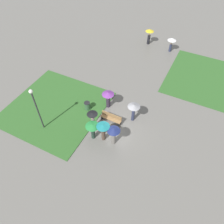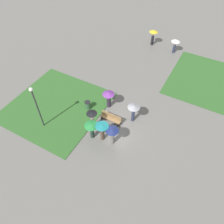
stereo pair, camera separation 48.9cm
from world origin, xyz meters
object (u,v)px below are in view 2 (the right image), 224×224
at_px(trash_bin, 88,105).
at_px(lone_walker_far_path, 153,34).
at_px(crowd_person_black, 92,117).
at_px(crowd_person_teal, 102,128).
at_px(crowd_person_green, 92,127).
at_px(lamp_post, 36,103).
at_px(crowd_person_grey, 134,109).
at_px(crowd_person_navy, 112,132).
at_px(crowd_person_purple, 109,96).
at_px(park_bench, 111,118).
at_px(lone_walker_mid_plaza, 175,43).

xyz_separation_m(trash_bin, lone_walker_far_path, (1.03, 13.82, 0.97)).
distance_m(crowd_person_black, crowd_person_teal, 1.56).
bearing_deg(crowd_person_green, lamp_post, -37.48).
bearing_deg(crowd_person_black, lone_walker_far_path, 133.30).
xyz_separation_m(crowd_person_green, crowd_person_grey, (2.22, 3.34, 0.20)).
height_order(trash_bin, crowd_person_navy, crowd_person_navy).
height_order(crowd_person_green, crowd_person_purple, crowd_person_purple).
xyz_separation_m(crowd_person_green, crowd_person_teal, (0.86, 0.25, 0.12)).
bearing_deg(park_bench, crowd_person_teal, -80.88).
xyz_separation_m(crowd_person_teal, lone_walker_mid_plaza, (1.10, 15.72, -0.03)).
height_order(park_bench, crowd_person_green, crowd_person_green).
distance_m(lamp_post, trash_bin, 4.98).
distance_m(crowd_person_teal, lone_walker_far_path, 16.29).
bearing_deg(crowd_person_teal, lone_walker_far_path, 123.72).
distance_m(crowd_person_purple, lone_walker_far_path, 12.58).
height_order(crowd_person_grey, lone_walker_mid_plaza, crowd_person_grey).
bearing_deg(crowd_person_navy, lone_walker_far_path, 95.89).
relative_size(crowd_person_black, lone_walker_mid_plaza, 1.09).
height_order(lamp_post, crowd_person_purple, lamp_post).
relative_size(park_bench, crowd_person_teal, 1.03).
bearing_deg(lone_walker_mid_plaza, crowd_person_black, -97.94).
bearing_deg(park_bench, crowd_person_green, -103.06).
xyz_separation_m(crowd_person_green, crowd_person_purple, (-0.57, 3.86, 0.03)).
relative_size(crowd_person_grey, lone_walker_mid_plaza, 1.09).
distance_m(park_bench, crowd_person_grey, 2.21).
bearing_deg(crowd_person_grey, lone_walker_far_path, 142.72).
relative_size(lamp_post, trash_bin, 5.10).
height_order(crowd_person_purple, crowd_person_navy, crowd_person_navy).
distance_m(park_bench, lone_walker_far_path, 14.28).
relative_size(crowd_person_green, crowd_person_grey, 0.89).
relative_size(park_bench, crowd_person_purple, 1.08).
distance_m(crowd_person_navy, lone_walker_mid_plaza, 15.68).
distance_m(crowd_person_purple, crowd_person_navy, 4.27).
distance_m(lamp_post, crowd_person_navy, 6.57).
xyz_separation_m(crowd_person_purple, lone_walker_far_path, (-0.55, 12.57, 0.12)).
height_order(crowd_person_navy, lone_walker_far_path, lone_walker_far_path).
height_order(lamp_post, crowd_person_navy, lamp_post).
bearing_deg(crowd_person_purple, crowd_person_grey, 16.19).
height_order(trash_bin, crowd_person_purple, crowd_person_purple).
xyz_separation_m(crowd_person_black, crowd_person_navy, (2.33, -0.66, 0.05)).
xyz_separation_m(lamp_post, crowd_person_grey, (6.70, 4.40, -1.42)).
bearing_deg(crowd_person_purple, trash_bin, -114.90).
distance_m(crowd_person_teal, crowd_person_purple, 3.88).
relative_size(lamp_post, lone_walker_far_path, 2.25).
bearing_deg(crowd_person_teal, crowd_person_navy, 29.15).
bearing_deg(crowd_person_navy, crowd_person_teal, 178.09).
xyz_separation_m(crowd_person_green, crowd_person_black, (-0.54, 0.95, 0.08)).
height_order(crowd_person_grey, lone_walker_far_path, lone_walker_far_path).
distance_m(park_bench, lone_walker_mid_plaza, 13.79).
relative_size(crowd_person_green, lone_walker_far_path, 0.86).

